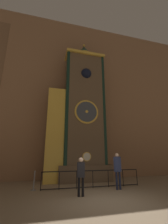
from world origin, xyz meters
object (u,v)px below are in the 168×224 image
object	(u,v)px
visitor_near	(81,172)
stanchion_post	(34,184)
visitor_far	(118,167)
clock_tower	(80,114)

from	to	relation	value
visitor_near	stanchion_post	bearing A→B (deg)	148.52
visitor_near	visitor_far	size ratio (longest dim) A/B	0.89
clock_tower	visitor_far	bearing A→B (deg)	-63.76
visitor_near	visitor_far	xyz separation A→B (m)	(2.23, 0.79, 0.11)
clock_tower	stanchion_post	xyz separation A→B (m)	(-2.85, -1.97, -4.47)
visitor_near	visitor_far	world-z (taller)	visitor_far
visitor_far	stanchion_post	distance (m)	4.48
clock_tower	visitor_near	world-z (taller)	clock_tower
visitor_far	stanchion_post	bearing A→B (deg)	147.22
clock_tower	visitor_near	xyz separation A→B (m)	(-0.78, -3.74, -3.78)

